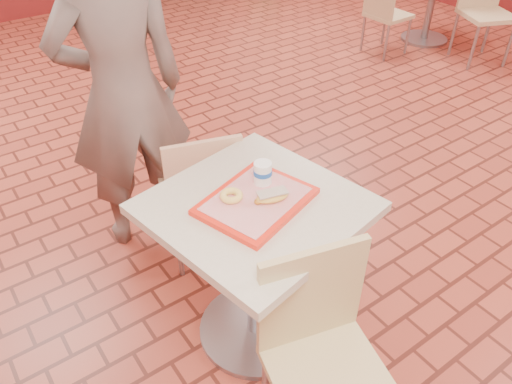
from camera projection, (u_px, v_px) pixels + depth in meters
wainscot_band at (358, 130)px, 3.13m from camera, size 8.00×10.00×1.00m
main_table at (256, 251)px, 2.19m from camera, size 0.79×0.79×0.83m
chair_main_front at (321, 348)px, 1.86m from camera, size 0.52×0.52×0.91m
chair_main_back at (202, 192)px, 2.66m from camera, size 0.50×0.50×0.86m
customer at (124, 93)px, 2.57m from camera, size 0.74×0.54×1.87m
serving_tray at (256, 201)px, 2.02m from camera, size 0.44×0.34×0.03m
ring_donut at (231, 196)px, 2.00m from camera, size 0.10×0.10×0.03m
long_john_donut at (272, 196)px, 1.99m from camera, size 0.15×0.10×0.04m
paper_cup at (263, 173)px, 2.07m from camera, size 0.08×0.08×0.10m
chair_second_left at (385, 9)px, 5.08m from camera, size 0.39×0.39×0.83m
chair_second_front at (485, 4)px, 4.95m from camera, size 0.60×0.60×0.99m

